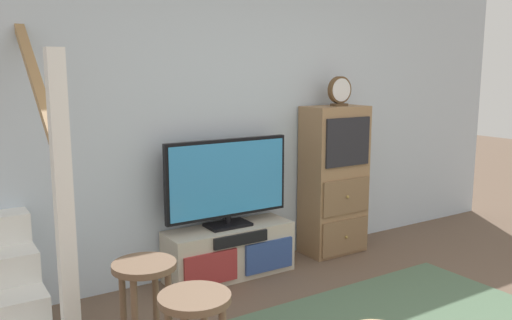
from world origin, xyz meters
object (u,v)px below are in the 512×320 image
Objects in this scene: side_cabinet at (334,180)px; bar_stool_far at (145,293)px; media_console at (230,252)px; desk_clock at (340,91)px; television at (228,180)px.

side_cabinet is 1.99× the size of bar_stool_far.
media_console is 1.58m from bar_stool_far.
side_cabinet reaches higher than media_console.
desk_clock is at bearing -29.93° from side_cabinet.
television reaches higher than media_console.
television is (0.00, 0.02, 0.59)m from media_console.
bar_stool_far reaches higher than media_console.
side_cabinet is at bearing 150.07° from desk_clock.
television is 1.34m from desk_clock.
side_cabinet reaches higher than bar_stool_far.
desk_clock is at bearing -1.44° from television.
desk_clock reaches higher than bar_stool_far.
television reaches higher than bar_stool_far.
desk_clock is (1.14, -0.00, 1.29)m from media_console.
bar_stool_far is at bearing -154.82° from desk_clock.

